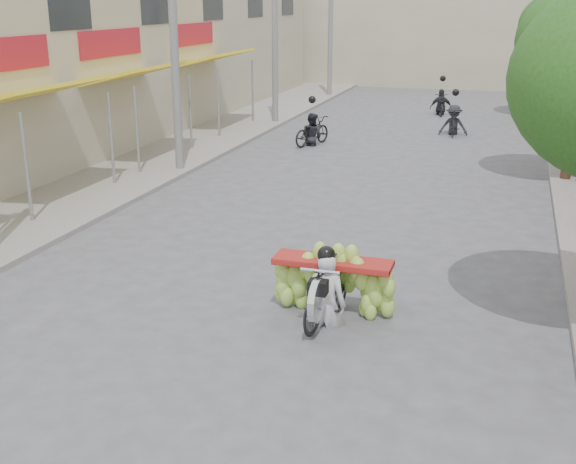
{
  "coord_description": "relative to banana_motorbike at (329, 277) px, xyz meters",
  "views": [
    {
      "loc": [
        3.84,
        -6.94,
        4.88
      ],
      "look_at": [
        0.38,
        4.19,
        1.1
      ],
      "focal_mm": 45.0,
      "sensor_mm": 36.0,
      "label": 1
    }
  ],
  "objects": [
    {
      "name": "far_building",
      "position": [
        -1.32,
        34.68,
        2.78
      ],
      "size": [
        20.0,
        6.0,
        7.0
      ],
      "primitive_type": "cube",
      "color": "#AEA58A",
      "rests_on": "ground"
    },
    {
      "name": "sidewalk_left",
      "position": [
        -8.32,
        11.68,
        -0.66
      ],
      "size": [
        4.0,
        60.0,
        0.12
      ],
      "primitive_type": "cube",
      "color": "gray",
      "rests_on": "ground"
    },
    {
      "name": "ground",
      "position": [
        -1.32,
        -3.32,
        -0.72
      ],
      "size": [
        120.0,
        120.0,
        0.0
      ],
      "primitive_type": "plane",
      "color": "#56565B",
      "rests_on": "ground"
    },
    {
      "name": "street_tree_far",
      "position": [
        4.08,
        22.68,
        3.07
      ],
      "size": [
        3.4,
        3.4,
        5.25
      ],
      "color": "#3A2719",
      "rests_on": "ground"
    },
    {
      "name": "utility_pole_back",
      "position": [
        -6.72,
        26.68,
        3.31
      ],
      "size": [
        0.6,
        0.24,
        8.0
      ],
      "color": "slate",
      "rests_on": "ground"
    },
    {
      "name": "bg_motorbike_a",
      "position": [
        -4.1,
        13.78,
        0.01
      ],
      "size": [
        1.22,
        1.87,
        1.95
      ],
      "color": "black",
      "rests_on": "ground"
    },
    {
      "name": "utility_pole_mid",
      "position": [
        -6.72,
        8.68,
        3.31
      ],
      "size": [
        0.6,
        0.24,
        8.0
      ],
      "color": "slate",
      "rests_on": "ground"
    },
    {
      "name": "bg_motorbike_c",
      "position": [
        -0.51,
        22.09,
        0.1
      ],
      "size": [
        1.04,
        1.59,
        1.95
      ],
      "color": "black",
      "rests_on": "ground"
    },
    {
      "name": "shophouse_row_left",
      "position": [
        -13.3,
        10.66,
        2.28
      ],
      "size": [
        9.77,
        40.0,
        6.0
      ],
      "color": "#AEA58A",
      "rests_on": "ground"
    },
    {
      "name": "banana_motorbike",
      "position": [
        0.0,
        0.0,
        0.0
      ],
      "size": [
        2.2,
        1.92,
        2.18
      ],
      "color": "black",
      "rests_on": "ground"
    },
    {
      "name": "bg_motorbike_b",
      "position": [
        0.44,
        17.25,
        0.11
      ],
      "size": [
        1.1,
        1.86,
        1.95
      ],
      "color": "black",
      "rests_on": "ground"
    },
    {
      "name": "utility_pole_far",
      "position": [
        -6.72,
        17.68,
        3.31
      ],
      "size": [
        0.6,
        0.24,
        8.0
      ],
      "color": "slate",
      "rests_on": "ground"
    }
  ]
}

